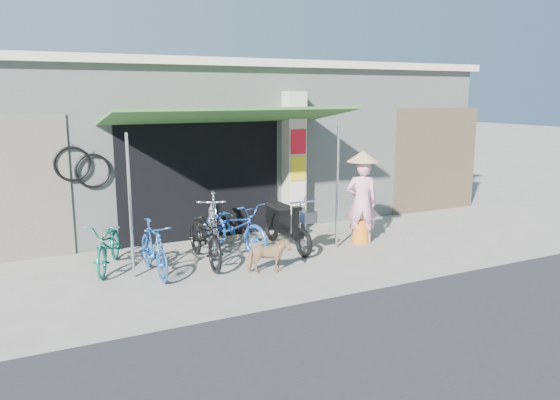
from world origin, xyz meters
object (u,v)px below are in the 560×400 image
moped (286,224)px  street_dog (268,256)px  bike_navy (235,226)px  bike_blue (154,248)px  bike_teal (109,245)px  bike_black (205,236)px  bike_silver (213,222)px  nun (362,198)px

moped → street_dog: bearing=-128.9°
street_dog → moped: moped is taller
bike_navy → street_dog: 1.52m
moped → bike_blue: bearing=-171.6°
bike_navy → moped: moped is taller
bike_teal → moped: bearing=17.6°
bike_black → street_dog: bearing=-51.0°
bike_silver → bike_navy: bearing=1.6°
bike_teal → moped: moped is taller
bike_black → street_dog: (0.75, -1.01, -0.18)m
bike_black → bike_silver: bearing=62.2°
bike_blue → bike_silver: (1.35, 0.87, 0.10)m
bike_blue → bike_black: bike_black is taller
bike_black → bike_navy: bearing=35.3°
street_dog → moped: (0.95, 1.23, 0.18)m
bike_teal → bike_black: size_ratio=0.88×
bike_navy → moped: 0.97m
bike_teal → moped: size_ratio=0.88×
street_dog → moped: 1.57m
bike_black → moped: 1.71m
bike_silver → street_dog: bearing=-54.6°
street_dog → nun: size_ratio=0.38×
bike_blue → bike_silver: bearing=31.1°
moped → nun: nun is taller
bike_teal → bike_blue: bike_blue is taller
nun → bike_navy: bearing=14.8°
street_dog → bike_blue: bearing=80.5°
nun → bike_teal: bearing=22.3°
street_dog → nun: 2.71m
bike_blue → street_dog: bike_blue is taller
bike_blue → nun: nun is taller
bike_teal → bike_navy: 2.35m
bike_black → street_dog: size_ratio=2.59×
bike_blue → moped: 2.71m
bike_navy → moped: size_ratio=0.99×
bike_silver → bike_navy: bike_silver is taller
bike_teal → bike_black: bike_black is taller
moped → nun: bearing=-13.5°
bike_teal → bike_navy: size_ratio=0.89×
bike_black → bike_silver: 0.75m
nun → bike_black: bearing=26.6°
bike_teal → street_dog: size_ratio=2.29×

